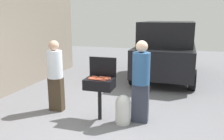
# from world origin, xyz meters

# --- Properties ---
(ground_plane) EXTENTS (24.00, 24.00, 0.00)m
(ground_plane) POSITION_xyz_m (0.00, 0.00, 0.00)
(ground_plane) COLOR slate
(house_wall_side) EXTENTS (0.24, 8.00, 3.11)m
(house_wall_side) POSITION_xyz_m (-3.20, 1.00, 1.55)
(house_wall_side) COLOR gray
(house_wall_side) RESTS_ON ground
(bbq_grill) EXTENTS (0.60, 0.44, 0.91)m
(bbq_grill) POSITION_xyz_m (-0.05, 0.18, 0.77)
(bbq_grill) COLOR black
(bbq_grill) RESTS_ON ground
(grill_lid_open) EXTENTS (0.60, 0.05, 0.42)m
(grill_lid_open) POSITION_xyz_m (-0.05, 0.40, 1.12)
(grill_lid_open) COLOR black
(grill_lid_open) RESTS_ON bbq_grill
(hot_dog_0) EXTENTS (0.13, 0.03, 0.03)m
(hot_dog_0) POSITION_xyz_m (-0.03, 0.08, 0.93)
(hot_dog_0) COLOR #B74C33
(hot_dog_0) RESTS_ON bbq_grill
(hot_dog_1) EXTENTS (0.13, 0.03, 0.03)m
(hot_dog_1) POSITION_xyz_m (0.13, 0.17, 0.93)
(hot_dog_1) COLOR #C6593D
(hot_dog_1) RESTS_ON bbq_grill
(hot_dog_2) EXTENTS (0.13, 0.04, 0.03)m
(hot_dog_2) POSITION_xyz_m (-0.21, 0.17, 0.93)
(hot_dog_2) COLOR #AD4228
(hot_dog_2) RESTS_ON bbq_grill
(hot_dog_3) EXTENTS (0.13, 0.03, 0.03)m
(hot_dog_3) POSITION_xyz_m (0.05, 0.22, 0.93)
(hot_dog_3) COLOR #AD4228
(hot_dog_3) RESTS_ON bbq_grill
(hot_dog_4) EXTENTS (0.13, 0.04, 0.03)m
(hot_dog_4) POSITION_xyz_m (0.07, 0.03, 0.93)
(hot_dog_4) COLOR #AD4228
(hot_dog_4) RESTS_ON bbq_grill
(hot_dog_5) EXTENTS (0.13, 0.03, 0.03)m
(hot_dog_5) POSITION_xyz_m (-0.02, 0.29, 0.93)
(hot_dog_5) COLOR #B74C33
(hot_dog_5) RESTS_ON bbq_grill
(hot_dog_6) EXTENTS (0.13, 0.03, 0.03)m
(hot_dog_6) POSITION_xyz_m (-0.18, 0.04, 0.93)
(hot_dog_6) COLOR #C6593D
(hot_dog_6) RESTS_ON bbq_grill
(hot_dog_7) EXTENTS (0.13, 0.03, 0.03)m
(hot_dog_7) POSITION_xyz_m (-0.21, 0.11, 0.93)
(hot_dog_7) COLOR #C6593D
(hot_dog_7) RESTS_ON bbq_grill
(hot_dog_8) EXTENTS (0.13, 0.03, 0.03)m
(hot_dog_8) POSITION_xyz_m (-0.06, 0.03, 0.93)
(hot_dog_8) COLOR #AD4228
(hot_dog_8) RESTS_ON bbq_grill
(hot_dog_9) EXTENTS (0.13, 0.04, 0.03)m
(hot_dog_9) POSITION_xyz_m (-0.18, 0.14, 0.93)
(hot_dog_9) COLOR #B74C33
(hot_dog_9) RESTS_ON bbq_grill
(hot_dog_10) EXTENTS (0.13, 0.03, 0.03)m
(hot_dog_10) POSITION_xyz_m (0.10, 0.11, 0.93)
(hot_dog_10) COLOR #B74C33
(hot_dog_10) RESTS_ON bbq_grill
(hot_dog_11) EXTENTS (0.13, 0.03, 0.03)m
(hot_dog_11) POSITION_xyz_m (-0.15, 0.08, 0.93)
(hot_dog_11) COLOR #C6593D
(hot_dog_11) RESTS_ON bbq_grill
(hot_dog_12) EXTENTS (0.13, 0.03, 0.03)m
(hot_dog_12) POSITION_xyz_m (0.10, 0.27, 0.93)
(hot_dog_12) COLOR #B74C33
(hot_dog_12) RESTS_ON bbq_grill
(hot_dog_13) EXTENTS (0.13, 0.04, 0.03)m
(hot_dog_13) POSITION_xyz_m (-0.09, 0.20, 0.93)
(hot_dog_13) COLOR #B74C33
(hot_dog_13) RESTS_ON bbq_grill
(hot_dog_14) EXTENTS (0.13, 0.04, 0.03)m
(hot_dog_14) POSITION_xyz_m (-0.19, 0.27, 0.93)
(hot_dog_14) COLOR #C6593D
(hot_dog_14) RESTS_ON bbq_grill
(hot_dog_15) EXTENTS (0.13, 0.03, 0.03)m
(hot_dog_15) POSITION_xyz_m (-0.03, 0.13, 0.93)
(hot_dog_15) COLOR #C6593D
(hot_dog_15) RESTS_ON bbq_grill
(propane_tank) EXTENTS (0.32, 0.32, 0.62)m
(propane_tank) POSITION_xyz_m (0.48, 0.14, 0.32)
(propane_tank) COLOR silver
(propane_tank) RESTS_ON ground
(person_left) EXTENTS (0.35, 0.35, 1.67)m
(person_left) POSITION_xyz_m (-1.20, 0.36, 0.90)
(person_left) COLOR #3F3323
(person_left) RESTS_ON ground
(person_right) EXTENTS (0.36, 0.36, 1.72)m
(person_right) POSITION_xyz_m (0.80, 0.33, 0.94)
(person_right) COLOR #333847
(person_right) RESTS_ON ground
(parked_minivan) EXTENTS (2.09, 4.43, 2.02)m
(parked_minivan) POSITION_xyz_m (1.04, 4.46, 1.03)
(parked_minivan) COLOR black
(parked_minivan) RESTS_ON ground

